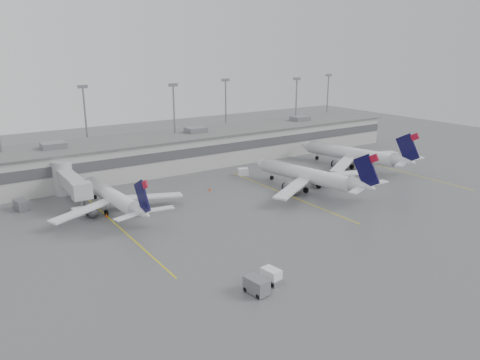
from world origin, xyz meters
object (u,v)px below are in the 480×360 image
jet_mid_right (311,175)px  jet_far_right (355,154)px  jet_mid_left (115,197)px  baggage_tug (271,277)px

jet_mid_right → jet_far_right: jet_far_right is taller
jet_mid_left → jet_far_right: 61.71m
jet_mid_right → baggage_tug: bearing=-148.8°
jet_mid_left → jet_mid_right: bearing=-18.0°
jet_mid_left → baggage_tug: bearing=-82.4°
jet_mid_left → jet_far_right: (61.70, -1.00, 0.47)m
jet_mid_left → baggage_tug: jet_mid_left is taller
jet_mid_right → baggage_tug: (-31.41, -27.45, -2.50)m
jet_mid_left → baggage_tug: 37.91m
jet_mid_left → jet_mid_right: (39.16, -9.59, 0.38)m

